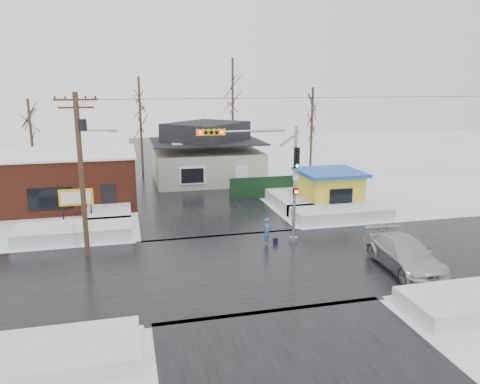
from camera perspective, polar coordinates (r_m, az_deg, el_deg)
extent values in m
plane|color=white|center=(25.03, 0.18, -9.03)|extent=(120.00, 120.00, 0.00)
cube|color=black|center=(25.03, 0.18, -9.00)|extent=(10.00, 120.00, 0.02)
cube|color=black|center=(25.03, 0.18, -9.00)|extent=(120.00, 10.00, 0.02)
cube|color=white|center=(31.02, -19.52, -4.56)|extent=(7.00, 3.00, 0.80)
cube|color=white|center=(34.13, 12.09, -2.47)|extent=(7.00, 3.00, 0.80)
cube|color=white|center=(18.29, -23.67, -18.00)|extent=(7.00, 3.00, 0.70)
cube|color=white|center=(35.67, -15.61, -1.99)|extent=(3.00, 8.00, 0.80)
cube|color=white|center=(37.81, 6.08, -0.70)|extent=(3.00, 8.00, 0.80)
cylinder|color=gray|center=(27.87, 6.69, 0.76)|extent=(0.20, 0.20, 7.00)
cylinder|color=gray|center=(28.78, 6.51, -5.76)|extent=(0.50, 0.50, 0.30)
cylinder|color=gray|center=(26.44, 0.73, 7.42)|extent=(4.60, 0.14, 0.14)
cube|color=gold|center=(26.02, -3.58, 7.30)|extent=(1.60, 0.28, 0.35)
sphere|color=#FF0C0C|center=(25.76, -4.83, 7.22)|extent=(0.20, 0.20, 0.20)
sphere|color=#FF0C0C|center=(25.97, -2.20, 7.31)|extent=(0.20, 0.20, 0.20)
cube|color=black|center=(27.37, 6.93, 4.15)|extent=(0.30, 0.22, 1.20)
sphere|color=#0CE533|center=(27.32, 7.01, 3.17)|extent=(0.18, 0.18, 0.18)
cube|color=black|center=(27.76, 6.81, 0.07)|extent=(0.30, 0.20, 0.35)
cylinder|color=#382619|center=(26.54, -18.74, 1.71)|extent=(0.28, 0.28, 9.00)
cube|color=#382619|center=(26.08, -19.42, 10.57)|extent=(2.20, 0.10, 0.10)
cube|color=#382619|center=(26.10, -19.35, 9.69)|extent=(1.80, 0.10, 0.10)
cylinder|color=black|center=(26.14, -18.65, 7.77)|extent=(0.44, 0.44, 0.60)
cylinder|color=gray|center=(26.12, -17.17, 7.21)|extent=(1.80, 0.08, 0.08)
cube|color=gray|center=(26.09, -15.18, 7.22)|extent=(0.50, 0.22, 0.12)
cube|color=maroon|center=(39.55, -21.41, 1.44)|extent=(12.00, 8.00, 4.00)
cube|color=white|center=(39.21, -21.66, 4.37)|extent=(12.20, 8.20, 0.15)
cube|color=black|center=(35.79, -22.11, -0.78)|extent=(3.00, 0.08, 1.60)
cube|color=black|center=(35.48, -15.68, -0.90)|extent=(1.00, 0.08, 2.20)
cylinder|color=black|center=(33.37, -20.74, -2.53)|extent=(0.10, 0.10, 1.80)
cylinder|color=black|center=(33.19, -17.66, -2.37)|extent=(0.10, 0.10, 1.80)
cube|color=gold|center=(33.00, -19.35, -0.61)|extent=(2.20, 0.18, 1.10)
cube|color=white|center=(32.90, -19.36, -0.65)|extent=(1.90, 0.02, 0.80)
cube|color=#B8B4A6|center=(45.81, -4.07, 3.22)|extent=(10.00, 8.00, 3.00)
cube|color=black|center=(45.45, -4.12, 6.20)|extent=(10.40, 8.40, 0.12)
pyramid|color=black|center=(45.35, -4.14, 7.40)|extent=(9.00, 7.00, 1.80)
cube|color=maroon|center=(46.95, -0.47, 7.68)|extent=(0.70, 0.70, 1.40)
cube|color=white|center=(41.60, -5.82, 2.00)|extent=(2.40, 0.12, 1.60)
cube|color=yellow|center=(36.74, 10.84, 0.16)|extent=(4.00, 4.00, 2.60)
cube|color=blue|center=(36.44, 10.94, 2.38)|extent=(4.60, 4.60, 0.25)
cube|color=black|center=(34.96, 12.21, -0.58)|extent=(1.80, 0.06, 1.20)
cube|color=black|center=(39.37, 4.43, 0.64)|extent=(8.00, 0.12, 1.80)
cylinder|color=#332821|center=(48.69, -12.00, 7.72)|extent=(0.24, 0.24, 10.00)
cylinder|color=#332821|center=(51.90, -0.89, 9.44)|extent=(0.24, 0.24, 12.00)
cylinder|color=#332821|center=(46.24, 8.70, 6.95)|extent=(0.24, 0.24, 9.00)
cylinder|color=#332821|center=(47.53, -24.02, 5.51)|extent=(0.24, 0.24, 8.00)
imported|color=teal|center=(28.14, 3.33, -4.79)|extent=(0.56, 0.67, 1.56)
imported|color=#B8BCC0|center=(25.74, 19.47, -7.22)|extent=(2.68, 5.82, 1.65)
cube|color=black|center=(28.30, 4.34, -5.99)|extent=(0.28, 0.13, 0.35)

